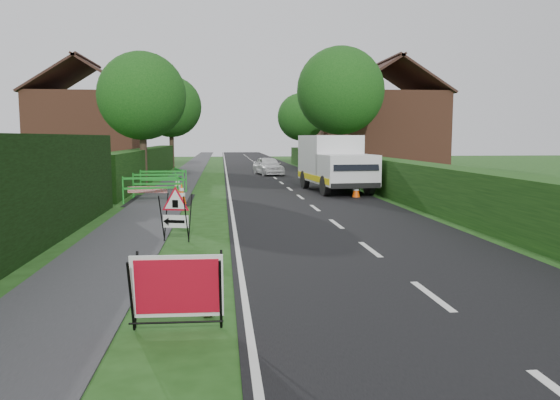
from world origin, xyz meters
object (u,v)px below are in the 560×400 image
red_rect_sign (177,288)px  hatchback_car (268,166)px  works_van (334,162)px  triangle_sign (174,210)px

red_rect_sign → hatchback_car: 28.66m
works_van → red_rect_sign: bearing=-113.2°
red_rect_sign → works_van: bearing=73.6°
works_van → hatchback_car: 11.29m
red_rect_sign → triangle_sign: bearing=96.7°
triangle_sign → hatchback_car: 22.89m
hatchback_car → works_van: bearing=-90.5°
red_rect_sign → triangle_sign: (-0.53, 5.91, 0.21)m
red_rect_sign → works_van: works_van is taller
works_van → triangle_sign: bearing=-123.5°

